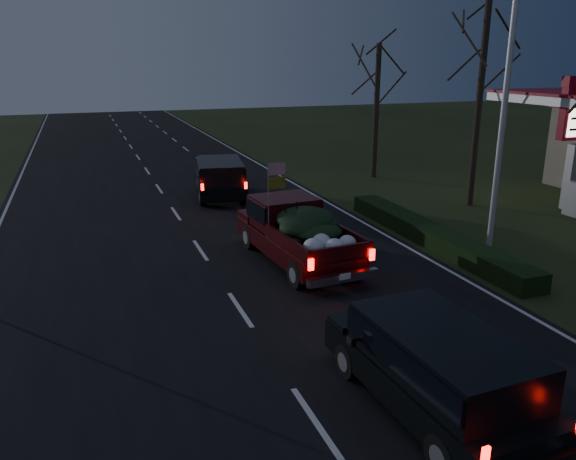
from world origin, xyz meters
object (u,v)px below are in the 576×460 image
object	(u,v)px
lead_suv	(220,175)
pickup_truck	(297,229)
light_pole	(507,83)
rear_suv	(438,362)

from	to	relation	value
lead_suv	pickup_truck	bearing A→B (deg)	-79.16
light_pole	rear_suv	xyz separation A→B (m)	(-7.34, -7.48, -4.44)
light_pole	pickup_truck	size ratio (longest dim) A/B	1.62
light_pole	pickup_truck	distance (m)	8.15
pickup_truck	light_pole	bearing A→B (deg)	-11.89
light_pole	rear_suv	size ratio (longest dim) A/B	1.89
lead_suv	rear_suv	size ratio (longest dim) A/B	1.07
pickup_truck	rear_suv	xyz separation A→B (m)	(-0.54, -8.40, -0.04)
light_pole	pickup_truck	bearing A→B (deg)	172.32
pickup_truck	lead_suv	xyz separation A→B (m)	(-0.21, 9.36, -0.01)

